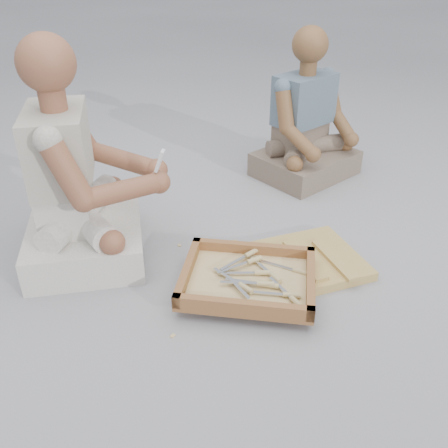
{
  "coord_description": "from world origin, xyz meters",
  "views": [
    {
      "loc": [
        -0.15,
        -1.65,
        1.32
      ],
      "look_at": [
        -0.12,
        0.08,
        0.3
      ],
      "focal_mm": 40.0,
      "sensor_mm": 36.0,
      "label": 1
    }
  ],
  "objects_px": {
    "tool_tray": "(248,279)",
    "craftsman": "(77,187)",
    "carved_panel": "(290,265)",
    "companion": "(306,129)"
  },
  "relations": [
    {
      "from": "tool_tray",
      "to": "craftsman",
      "type": "distance_m",
      "value": 0.86
    },
    {
      "from": "carved_panel",
      "to": "companion",
      "type": "distance_m",
      "value": 1.07
    },
    {
      "from": "tool_tray",
      "to": "craftsman",
      "type": "relative_size",
      "value": 0.61
    },
    {
      "from": "carved_panel",
      "to": "tool_tray",
      "type": "distance_m",
      "value": 0.26
    },
    {
      "from": "carved_panel",
      "to": "craftsman",
      "type": "height_order",
      "value": "craftsman"
    },
    {
      "from": "carved_panel",
      "to": "companion",
      "type": "xyz_separation_m",
      "value": [
        0.21,
        1.01,
        0.27
      ]
    },
    {
      "from": "companion",
      "to": "craftsman",
      "type": "bearing_deg",
      "value": -3.54
    },
    {
      "from": "carved_panel",
      "to": "craftsman",
      "type": "relative_size",
      "value": 0.64
    },
    {
      "from": "tool_tray",
      "to": "companion",
      "type": "distance_m",
      "value": 1.27
    },
    {
      "from": "carved_panel",
      "to": "companion",
      "type": "bearing_deg",
      "value": 78.09
    }
  ]
}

